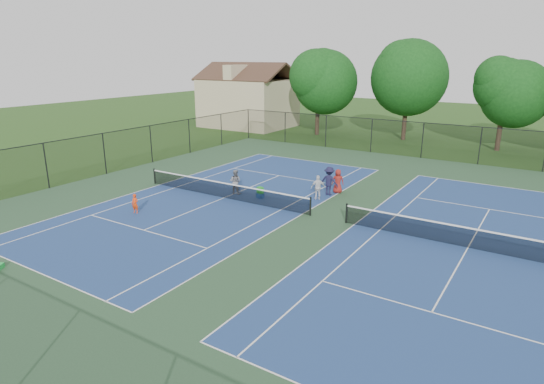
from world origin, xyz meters
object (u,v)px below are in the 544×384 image
Objects in this scene: ball_crate at (260,196)px; bystander_c at (338,181)px; tree_back_a at (318,78)px; bystander_a at (318,187)px; tree_back_c at (505,90)px; instructor at (235,182)px; bystander_b at (329,181)px; tree_back_b at (408,74)px; clapboard_house at (248,101)px; ball_hopper at (260,190)px; child_player at (135,204)px.

bystander_c is at bearing 45.88° from ball_crate.
ball_crate is at bearing -70.96° from tree_back_a.
bystander_a is at bearing 29.07° from ball_crate.
bystander_c is at bearing -108.13° from tree_back_c.
bystander_b reaches higher than instructor.
tree_back_b is 0.93× the size of clapboard_house.
tree_back_a is 24.88m from ball_crate.
tree_back_c is at bearing 67.02° from ball_hopper.
ball_hopper is at bearing 41.33° from child_player.
tree_back_b reaches higher than tree_back_a.
child_player is at bearing -125.43° from ball_crate.
clapboard_house is at bearing -67.34° from instructor.
bystander_a is (10.94, -21.15, -5.29)m from tree_back_a.
bystander_b reaches higher than ball_crate.
bystander_b reaches higher than bystander_a.
bystander_c reaches higher than bystander_a.
instructor is 4.00× the size of ball_hopper.
instructor is 1.02× the size of bystander_c.
clapboard_house reaches higher than ball_hopper.
child_player reaches higher than ball_hopper.
tree_back_c is at bearing 67.02° from ball_crate.
bystander_b is 4.64× the size of ball_hopper.
instructor is at bearing -116.60° from tree_back_c.
tree_back_c is 21.83m from bystander_c.
instructor is (-2.96, -24.88, -5.82)m from tree_back_b.
tree_back_a is 23.43m from bystander_b.
bystander_c is (7.74, 9.57, 0.22)m from child_player.
ball_crate is (-10.12, -23.85, -5.32)m from tree_back_c.
ball_hopper is (0.00, 0.00, 0.35)m from ball_crate.
tree_back_b is at bearing -123.07° from bystander_a.
tree_back_c is 7.68× the size of child_player.
bystander_a is at bearing 29.07° from ball_hopper.
ball_crate is (-3.22, -2.87, -0.74)m from bystander_b.
bystander_b reaches higher than child_player.
bystander_b is at bearing 36.57° from child_player.
bystander_c is (11.37, -19.26, -5.27)m from tree_back_a.
bystander_a reaches higher than child_player.
clapboard_house is 7.24× the size of bystander_a.
bystander_b is (5.07, 2.91, 0.12)m from instructor.
tree_back_a reaches higher than bystander_c.
bystander_c is 3.92× the size of ball_crate.
tree_back_c reaches higher than bystander_b.
child_player is at bearing -82.82° from tree_back_a.
child_player is at bearing -125.43° from ball_hopper.
ball_crate is at bearing 17.83° from bystander_c.
instructor is 0.86× the size of bystander_b.
tree_back_c reaches higher than ball_crate.
tree_back_a is 24.39m from bystander_a.
instructor is (16.04, -23.88, -2.32)m from clapboard_house.
instructor is at bearing 6.18° from bystander_c.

